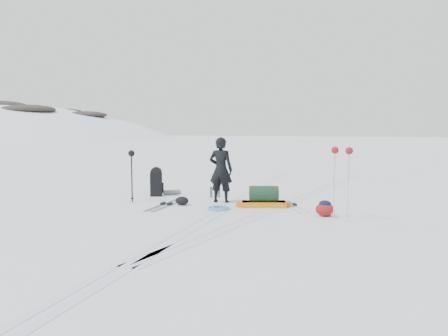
# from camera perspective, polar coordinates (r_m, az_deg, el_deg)

# --- Properties ---
(ground) EXTENTS (200.00, 200.00, 0.00)m
(ground) POSITION_cam_1_polar(r_m,az_deg,el_deg) (10.81, 0.25, -5.13)
(ground) COLOR white
(ground) RESTS_ON ground
(ski_tracks) EXTENTS (3.38, 17.97, 0.01)m
(ski_tracks) POSITION_cam_1_polar(r_m,az_deg,el_deg) (11.44, 4.71, -4.56)
(ski_tracks) COLOR silver
(ski_tracks) RESTS_ON ground
(skier) EXTENTS (0.65, 0.45, 1.72)m
(skier) POSITION_cam_1_polar(r_m,az_deg,el_deg) (11.39, -0.42, -0.25)
(skier) COLOR black
(skier) RESTS_ON ground
(pulk_sled) EXTENTS (1.42, 0.85, 0.52)m
(pulk_sled) POSITION_cam_1_polar(r_m,az_deg,el_deg) (10.87, 5.21, -4.02)
(pulk_sled) COLOR orange
(pulk_sled) RESTS_ON ground
(expedition_rucksack) EXTENTS (0.71, 0.82, 0.84)m
(expedition_rucksack) POSITION_cam_1_polar(r_m,az_deg,el_deg) (12.68, -8.58, -1.89)
(expedition_rucksack) COLOR black
(expedition_rucksack) RESTS_ON ground
(ski_poles_black) EXTENTS (0.17, 0.18, 1.37)m
(ski_poles_black) POSITION_cam_1_polar(r_m,az_deg,el_deg) (11.66, -11.99, 1.07)
(ski_poles_black) COLOR black
(ski_poles_black) RESTS_ON ground
(ski_poles_silver) EXTENTS (0.46, 0.31, 1.56)m
(ski_poles_silver) POSITION_cam_1_polar(r_m,az_deg,el_deg) (9.48, 15.13, 1.16)
(ski_poles_silver) COLOR silver
(ski_poles_silver) RESTS_ON ground
(touring_skis_grey) EXTENTS (0.38, 1.91, 0.07)m
(touring_skis_grey) POSITION_cam_1_polar(r_m,az_deg,el_deg) (11.18, -7.55, -4.75)
(touring_skis_grey) COLOR gray
(touring_skis_grey) RESTS_ON ground
(touring_skis_white) EXTENTS (1.21, 1.76, 0.07)m
(touring_skis_white) POSITION_cam_1_polar(r_m,az_deg,el_deg) (11.08, 8.73, -4.86)
(touring_skis_white) COLOR #BABDC1
(touring_skis_white) RESTS_ON ground
(rope_coil) EXTENTS (0.62, 0.62, 0.07)m
(rope_coil) POSITION_cam_1_polar(r_m,az_deg,el_deg) (10.51, -0.64, -5.25)
(rope_coil) COLOR #4E99BE
(rope_coil) RESTS_ON ground
(small_daypack) EXTENTS (0.42, 0.32, 0.36)m
(small_daypack) POSITION_cam_1_polar(r_m,az_deg,el_deg) (9.93, 13.05, -5.18)
(small_daypack) COLOR maroon
(small_daypack) RESTS_ON ground
(thermos_pair) EXTENTS (0.28, 0.20, 0.29)m
(thermos_pair) POSITION_cam_1_polar(r_m,az_deg,el_deg) (12.33, -1.20, -3.21)
(thermos_pair) COLOR #5B5D63
(thermos_pair) RESTS_ON ground
(stuff_sack) EXTENTS (0.37, 0.30, 0.22)m
(stuff_sack) POSITION_cam_1_polar(r_m,az_deg,el_deg) (11.14, -5.51, -4.28)
(stuff_sack) COLOR black
(stuff_sack) RESTS_ON ground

